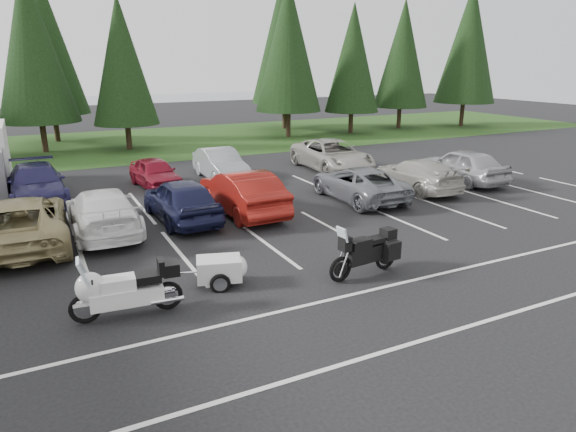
# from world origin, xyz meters

# --- Properties ---
(ground) EXTENTS (120.00, 120.00, 0.00)m
(ground) POSITION_xyz_m (0.00, 0.00, 0.00)
(ground) COLOR black
(ground) RESTS_ON ground
(grass_strip) EXTENTS (80.00, 16.00, 0.01)m
(grass_strip) POSITION_xyz_m (0.00, 24.00, 0.01)
(grass_strip) COLOR #1C3A12
(grass_strip) RESTS_ON ground
(lake_water) EXTENTS (70.00, 50.00, 0.02)m
(lake_water) POSITION_xyz_m (4.00, 55.00, 0.00)
(lake_water) COLOR slate
(lake_water) RESTS_ON ground
(stall_markings) EXTENTS (32.00, 16.00, 0.01)m
(stall_markings) POSITION_xyz_m (0.00, 2.00, 0.00)
(stall_markings) COLOR silver
(stall_markings) RESTS_ON ground
(conifer_4) EXTENTS (4.80, 4.80, 11.17)m
(conifer_4) POSITION_xyz_m (-5.00, 22.90, 6.53)
(conifer_4) COLOR #332316
(conifer_4) RESTS_ON ground
(conifer_5) EXTENTS (4.14, 4.14, 9.63)m
(conifer_5) POSITION_xyz_m (0.00, 21.60, 5.63)
(conifer_5) COLOR #332316
(conifer_5) RESTS_ON ground
(conifer_6) EXTENTS (4.93, 4.93, 11.48)m
(conifer_6) POSITION_xyz_m (12.00, 22.10, 6.71)
(conifer_6) COLOR #332316
(conifer_6) RESTS_ON ground
(conifer_7) EXTENTS (4.27, 4.27, 9.94)m
(conifer_7) POSITION_xyz_m (17.50, 21.80, 5.81)
(conifer_7) COLOR #332316
(conifer_7) RESTS_ON ground
(conifer_8) EXTENTS (4.53, 4.53, 10.56)m
(conifer_8) POSITION_xyz_m (23.00, 22.60, 6.17)
(conifer_8) COLOR #332316
(conifer_8) RESTS_ON ground
(conifer_9) EXTENTS (5.19, 5.19, 12.10)m
(conifer_9) POSITION_xyz_m (29.00, 21.30, 7.07)
(conifer_9) COLOR #332316
(conifer_9) RESTS_ON ground
(conifer_back_b) EXTENTS (4.97, 4.97, 11.58)m
(conifer_back_b) POSITION_xyz_m (-4.00, 27.50, 6.77)
(conifer_back_b) COLOR #332316
(conifer_back_b) RESTS_ON ground
(conifer_back_c) EXTENTS (5.50, 5.50, 12.81)m
(conifer_back_c) POSITION_xyz_m (14.00, 26.80, 7.49)
(conifer_back_c) COLOR #332316
(conifer_back_c) RESTS_ON ground
(car_near_2) EXTENTS (2.77, 5.76, 1.58)m
(car_near_2) POSITION_xyz_m (-6.40, 4.12, 0.79)
(car_near_2) COLOR #918354
(car_near_2) RESTS_ON ground
(car_near_3) EXTENTS (2.16, 5.22, 1.51)m
(car_near_3) POSITION_xyz_m (-3.94, 4.38, 0.75)
(car_near_3) COLOR white
(car_near_3) RESTS_ON ground
(car_near_4) EXTENTS (2.07, 4.74, 1.59)m
(car_near_4) POSITION_xyz_m (-1.21, 4.53, 0.79)
(car_near_4) COLOR #151736
(car_near_4) RESTS_ON ground
(car_near_5) EXTENTS (1.88, 5.09, 1.66)m
(car_near_5) POSITION_xyz_m (1.12, 4.41, 0.83)
(car_near_5) COLOR maroon
(car_near_5) RESTS_ON ground
(car_near_6) EXTENTS (2.45, 5.08, 1.40)m
(car_near_6) POSITION_xyz_m (6.21, 4.12, 0.70)
(car_near_6) COLOR slate
(car_near_6) RESTS_ON ground
(car_near_7) EXTENTS (2.05, 4.86, 1.40)m
(car_near_7) POSITION_xyz_m (9.49, 4.38, 0.70)
(car_near_7) COLOR #A6A298
(car_near_7) RESTS_ON ground
(car_near_8) EXTENTS (1.97, 4.78, 1.62)m
(car_near_8) POSITION_xyz_m (12.50, 4.62, 0.81)
(car_near_8) COLOR #9B9A9E
(car_near_8) RESTS_ON ground
(car_far_1) EXTENTS (2.29, 5.29, 1.52)m
(car_far_1) POSITION_xyz_m (-5.81, 9.79, 0.76)
(car_far_1) COLOR #201C48
(car_far_1) RESTS_ON ground
(car_far_2) EXTENTS (1.96, 4.09, 1.35)m
(car_far_2) POSITION_xyz_m (-0.88, 10.13, 0.67)
(car_far_2) COLOR maroon
(car_far_2) RESTS_ON ground
(car_far_3) EXTENTS (1.64, 4.54, 1.49)m
(car_far_3) POSITION_xyz_m (2.36, 10.36, 0.74)
(car_far_3) COLOR gray
(car_far_3) RESTS_ON ground
(car_far_4) EXTENTS (2.89, 5.84, 1.59)m
(car_far_4) POSITION_xyz_m (8.43, 9.85, 0.80)
(car_far_4) COLOR #A19C94
(car_far_4) RESTS_ON ground
(touring_motorcycle) EXTENTS (2.83, 1.08, 1.53)m
(touring_motorcycle) POSITION_xyz_m (-4.32, -2.12, 0.77)
(touring_motorcycle) COLOR silver
(touring_motorcycle) RESTS_ON ground
(cargo_trailer) EXTENTS (1.84, 1.36, 0.76)m
(cargo_trailer) POSITION_xyz_m (-1.89, -1.46, 0.38)
(cargo_trailer) COLOR silver
(cargo_trailer) RESTS_ON ground
(adventure_motorcycle) EXTENTS (2.61, 1.14, 1.54)m
(adventure_motorcycle) POSITION_xyz_m (1.82, -2.60, 0.77)
(adventure_motorcycle) COLOR black
(adventure_motorcycle) RESTS_ON ground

